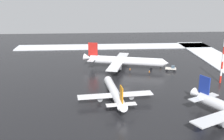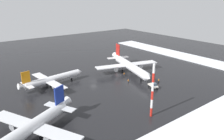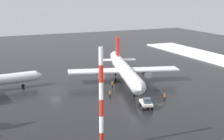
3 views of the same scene
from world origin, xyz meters
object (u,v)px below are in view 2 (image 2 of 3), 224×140
at_px(ground_crew_by_nose_gear, 159,80).
at_px(antenna_mast, 152,91).
at_px(pushback_tug, 153,85).
at_px(airplane_parked_starboard, 52,79).
at_px(ground_crew_near_tug, 128,81).
at_px(ground_crew_mid_apron, 124,74).
at_px(airplane_parked_portside, 28,130).
at_px(airplane_distant_tail, 129,65).

distance_m(ground_crew_by_nose_gear, antenna_mast, 29.93).
bearing_deg(pushback_tug, airplane_parked_starboard, -115.07).
distance_m(pushback_tug, ground_crew_near_tug, 11.26).
bearing_deg(ground_crew_mid_apron, airplane_parked_portside, -7.76).
distance_m(airplane_parked_starboard, airplane_parked_portside, 36.95).
bearing_deg(ground_crew_by_nose_gear, airplane_distant_tail, 44.51).
relative_size(airplane_parked_portside, ground_crew_by_nose_gear, 18.72).
bearing_deg(airplane_parked_starboard, airplane_parked_portside, -127.94).
relative_size(pushback_tug, ground_crew_near_tug, 2.94).
bearing_deg(airplane_parked_portside, ground_crew_by_nose_gear, 160.92).
height_order(ground_crew_mid_apron, ground_crew_by_nose_gear, same).
bearing_deg(ground_crew_mid_apron, ground_crew_near_tug, 30.22).
bearing_deg(pushback_tug, ground_crew_near_tug, -142.25).
relative_size(airplane_parked_starboard, pushback_tug, 5.73).
xyz_separation_m(airplane_parked_starboard, ground_crew_near_tug, (26.87, -16.67, -1.86)).
height_order(airplane_distant_tail, airplane_parked_portside, airplane_distant_tail).
bearing_deg(airplane_parked_starboard, antenna_mast, -77.07).
relative_size(pushback_tug, antenna_mast, 0.30).
height_order(airplane_parked_starboard, airplane_parked_portside, airplane_parked_portside).
height_order(ground_crew_mid_apron, ground_crew_near_tug, same).
height_order(airplane_parked_starboard, ground_crew_mid_apron, airplane_parked_starboard).
height_order(pushback_tug, antenna_mast, antenna_mast).
height_order(airplane_distant_tail, antenna_mast, antenna_mast).
relative_size(airplane_parked_starboard, airplane_parked_portside, 0.90).
height_order(airplane_parked_starboard, antenna_mast, antenna_mast).
distance_m(airplane_distant_tail, ground_crew_by_nose_gear, 17.58).
bearing_deg(ground_crew_near_tug, pushback_tug, -155.46).
bearing_deg(ground_crew_mid_apron, antenna_mast, 31.43).
xyz_separation_m(ground_crew_mid_apron, ground_crew_by_nose_gear, (6.77, -15.03, 0.00)).
distance_m(pushback_tug, antenna_mast, 23.05).
xyz_separation_m(pushback_tug, antenna_mast, (-16.51, -14.40, 7.14)).
xyz_separation_m(ground_crew_mid_apron, ground_crew_near_tug, (-4.04, -7.59, 0.00)).
height_order(ground_crew_mid_apron, antenna_mast, antenna_mast).
xyz_separation_m(airplane_distant_tail, ground_crew_mid_apron, (-4.83, -2.22, -2.76)).
bearing_deg(airplane_parked_starboard, ground_crew_by_nose_gear, -38.95).
bearing_deg(pushback_tug, ground_crew_by_nose_gear, 130.49).
bearing_deg(pushback_tug, airplane_parked_portside, -68.97).
height_order(airplane_parked_starboard, ground_crew_by_nose_gear, airplane_parked_starboard).
xyz_separation_m(airplane_distant_tail, ground_crew_by_nose_gear, (1.94, -17.25, -2.76)).
xyz_separation_m(airplane_distant_tail, pushback_tug, (-4.72, -20.27, -2.45)).
relative_size(ground_crew_by_nose_gear, ground_crew_near_tug, 1.00).
xyz_separation_m(airplane_parked_starboard, airplane_parked_portside, (-19.36, -31.47, 0.55)).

